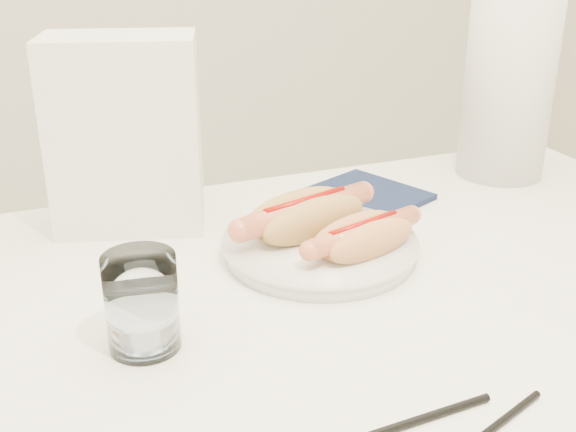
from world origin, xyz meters
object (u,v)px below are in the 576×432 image
object	(u,v)px
paper_towel_roll	(509,80)
napkin_box	(125,135)
table	(325,353)
hotdog_left	(305,216)
plate	(320,249)
water_glass	(142,303)
hotdog_right	(363,237)

from	to	relation	value
paper_towel_roll	napkin_box	bearing A→B (deg)	178.84
table	hotdog_left	xyz separation A→B (m)	(0.03, 0.14, 0.10)
hotdog_left	plate	bearing A→B (deg)	-88.19
plate	hotdog_left	distance (m)	0.04
water_glass	plate	bearing A→B (deg)	26.31
plate	paper_towel_roll	bearing A→B (deg)	23.56
hotdog_right	table	bearing A→B (deg)	-155.40
hotdog_left	water_glass	distance (m)	0.27
hotdog_right	water_glass	distance (m)	0.28
table	water_glass	world-z (taller)	water_glass
plate	hotdog_left	xyz separation A→B (m)	(-0.01, 0.03, 0.03)
plate	napkin_box	world-z (taller)	napkin_box
hotdog_right	napkin_box	size ratio (longest dim) A/B	0.64
table	hotdog_left	size ratio (longest dim) A/B	6.11
table	water_glass	distance (m)	0.22
napkin_box	paper_towel_roll	size ratio (longest dim) A/B	0.83
plate	table	bearing A→B (deg)	-110.62
napkin_box	paper_towel_roll	world-z (taller)	paper_towel_roll
plate	water_glass	bearing A→B (deg)	-153.69
hotdog_right	paper_towel_roll	xyz separation A→B (m)	(0.36, 0.22, 0.11)
paper_towel_roll	table	bearing A→B (deg)	-146.76
plate	hotdog_right	size ratio (longest dim) A/B	1.42
napkin_box	paper_towel_roll	xyz separation A→B (m)	(0.59, -0.01, 0.03)
table	hotdog_left	distance (m)	0.18
water_glass	paper_towel_roll	world-z (taller)	paper_towel_roll
hotdog_left	water_glass	xyz separation A→B (m)	(-0.23, -0.14, 0.00)
hotdog_right	water_glass	world-z (taller)	water_glass
hotdog_right	napkin_box	bearing A→B (deg)	118.83
hotdog_left	water_glass	size ratio (longest dim) A/B	2.01
plate	paper_towel_roll	xyz separation A→B (m)	(0.39, 0.17, 0.14)
paper_towel_roll	plate	bearing A→B (deg)	-156.44
water_glass	paper_towel_roll	size ratio (longest dim) A/B	0.32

